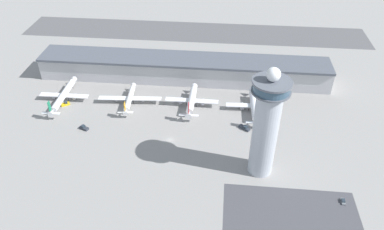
{
  "coord_description": "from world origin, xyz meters",
  "views": [
    {
      "loc": [
        29.38,
        -166.33,
        142.43
      ],
      "look_at": [
        11.55,
        15.79,
        7.59
      ],
      "focal_mm": 35.0,
      "sensor_mm": 36.0,
      "label": 1
    }
  ],
  "objects_px": {
    "airplane_gate_alpha": "(63,95)",
    "service_truck_catering": "(84,128)",
    "service_truck_fuel": "(245,128)",
    "service_truck_baggage": "(65,104)",
    "service_truck_water": "(262,142)",
    "airplane_gate_charlie": "(192,100)",
    "car_maroon_suv": "(343,201)",
    "airplane_gate_bravo": "(130,98)",
    "control_tower": "(266,124)",
    "airplane_gate_delta": "(254,106)"
  },
  "relations": [
    {
      "from": "service_truck_water",
      "to": "control_tower",
      "type": "bearing_deg",
      "value": -97.01
    },
    {
      "from": "service_truck_catering",
      "to": "airplane_gate_charlie",
      "type": "bearing_deg",
      "value": 25.77
    },
    {
      "from": "airplane_gate_delta",
      "to": "service_truck_fuel",
      "type": "relative_size",
      "value": 5.35
    },
    {
      "from": "service_truck_fuel",
      "to": "airplane_gate_alpha",
      "type": "bearing_deg",
      "value": 171.24
    },
    {
      "from": "airplane_gate_alpha",
      "to": "service_truck_water",
      "type": "relative_size",
      "value": 6.54
    },
    {
      "from": "airplane_gate_charlie",
      "to": "car_maroon_suv",
      "type": "height_order",
      "value": "airplane_gate_charlie"
    },
    {
      "from": "service_truck_water",
      "to": "airplane_gate_delta",
      "type": "bearing_deg",
      "value": 96.96
    },
    {
      "from": "airplane_gate_alpha",
      "to": "service_truck_catering",
      "type": "height_order",
      "value": "airplane_gate_alpha"
    },
    {
      "from": "airplane_gate_bravo",
      "to": "service_truck_fuel",
      "type": "relative_size",
      "value": 5.75
    },
    {
      "from": "control_tower",
      "to": "service_truck_water",
      "type": "bearing_deg",
      "value": 82.99
    },
    {
      "from": "airplane_gate_alpha",
      "to": "service_truck_baggage",
      "type": "distance_m",
      "value": 6.31
    },
    {
      "from": "service_truck_baggage",
      "to": "service_truck_water",
      "type": "bearing_deg",
      "value": -11.71
    },
    {
      "from": "airplane_gate_bravo",
      "to": "service_truck_water",
      "type": "distance_m",
      "value": 91.89
    },
    {
      "from": "airplane_gate_alpha",
      "to": "airplane_gate_bravo",
      "type": "distance_m",
      "value": 44.94
    },
    {
      "from": "service_truck_baggage",
      "to": "service_truck_water",
      "type": "relative_size",
      "value": 0.9
    },
    {
      "from": "service_truck_fuel",
      "to": "service_truck_catering",
      "type": "bearing_deg",
      "value": -174.36
    },
    {
      "from": "service_truck_water",
      "to": "service_truck_baggage",
      "type": "bearing_deg",
      "value": 168.29
    },
    {
      "from": "airplane_gate_charlie",
      "to": "service_truck_catering",
      "type": "relative_size",
      "value": 5.66
    },
    {
      "from": "airplane_gate_alpha",
      "to": "airplane_gate_charlie",
      "type": "relative_size",
      "value": 1.21
    },
    {
      "from": "service_truck_fuel",
      "to": "service_truck_water",
      "type": "xyz_separation_m",
      "value": [
        10.12,
        -12.54,
        0.05
      ]
    },
    {
      "from": "car_maroon_suv",
      "to": "airplane_gate_bravo",
      "type": "bearing_deg",
      "value": 149.27
    },
    {
      "from": "airplane_gate_charlie",
      "to": "airplane_gate_delta",
      "type": "xyz_separation_m",
      "value": [
        40.72,
        -1.16,
        -0.57
      ]
    },
    {
      "from": "airplane_gate_delta",
      "to": "service_truck_fuel",
      "type": "xyz_separation_m",
      "value": [
        -6.19,
        -19.67,
        -3.26
      ]
    },
    {
      "from": "airplane_gate_charlie",
      "to": "airplane_gate_delta",
      "type": "bearing_deg",
      "value": -1.63
    },
    {
      "from": "airplane_gate_alpha",
      "to": "service_truck_baggage",
      "type": "relative_size",
      "value": 7.25
    },
    {
      "from": "car_maroon_suv",
      "to": "airplane_gate_charlie",
      "type": "bearing_deg",
      "value": 137.82
    },
    {
      "from": "airplane_gate_alpha",
      "to": "service_truck_catering",
      "type": "xyz_separation_m",
      "value": [
        23.07,
        -28.22,
        -3.69
      ]
    },
    {
      "from": "control_tower",
      "to": "airplane_gate_alpha",
      "type": "height_order",
      "value": "control_tower"
    },
    {
      "from": "airplane_gate_delta",
      "to": "service_truck_water",
      "type": "xyz_separation_m",
      "value": [
        3.93,
        -32.21,
        -3.21
      ]
    },
    {
      "from": "control_tower",
      "to": "airplane_gate_bravo",
      "type": "bearing_deg",
      "value": 146.82
    },
    {
      "from": "airplane_gate_bravo",
      "to": "service_truck_fuel",
      "type": "distance_m",
      "value": 78.43
    },
    {
      "from": "airplane_gate_bravo",
      "to": "airplane_gate_delta",
      "type": "height_order",
      "value": "airplane_gate_delta"
    },
    {
      "from": "airplane_gate_alpha",
      "to": "service_truck_catering",
      "type": "bearing_deg",
      "value": -50.74
    },
    {
      "from": "airplane_gate_bravo",
      "to": "airplane_gate_alpha",
      "type": "bearing_deg",
      "value": -178.3
    },
    {
      "from": "airplane_gate_charlie",
      "to": "airplane_gate_delta",
      "type": "height_order",
      "value": "airplane_gate_charlie"
    },
    {
      "from": "airplane_gate_charlie",
      "to": "service_truck_water",
      "type": "relative_size",
      "value": 5.42
    },
    {
      "from": "service_truck_water",
      "to": "car_maroon_suv",
      "type": "distance_m",
      "value": 54.79
    },
    {
      "from": "service_truck_catering",
      "to": "control_tower",
      "type": "bearing_deg",
      "value": -13.31
    },
    {
      "from": "service_truck_catering",
      "to": "service_truck_baggage",
      "type": "relative_size",
      "value": 1.06
    },
    {
      "from": "service_truck_baggage",
      "to": "car_maroon_suv",
      "type": "bearing_deg",
      "value": -22.1
    },
    {
      "from": "car_maroon_suv",
      "to": "service_truck_fuel",
      "type": "bearing_deg",
      "value": 131.54
    },
    {
      "from": "airplane_gate_alpha",
      "to": "service_truck_fuel",
      "type": "distance_m",
      "value": 122.17
    },
    {
      "from": "airplane_gate_charlie",
      "to": "service_truck_water",
      "type": "height_order",
      "value": "airplane_gate_charlie"
    },
    {
      "from": "service_truck_fuel",
      "to": "airplane_gate_charlie",
      "type": "bearing_deg",
      "value": 148.9
    },
    {
      "from": "control_tower",
      "to": "airplane_gate_charlie",
      "type": "distance_m",
      "value": 74.1
    },
    {
      "from": "airplane_gate_delta",
      "to": "service_truck_catering",
      "type": "height_order",
      "value": "airplane_gate_delta"
    },
    {
      "from": "airplane_gate_charlie",
      "to": "service_truck_catering",
      "type": "distance_m",
      "value": 70.17
    },
    {
      "from": "service_truck_catering",
      "to": "airplane_gate_alpha",
      "type": "bearing_deg",
      "value": 129.26
    },
    {
      "from": "airplane_gate_charlie",
      "to": "service_truck_fuel",
      "type": "bearing_deg",
      "value": -31.1
    },
    {
      "from": "service_truck_baggage",
      "to": "service_truck_catering",
      "type": "bearing_deg",
      "value": -48.95
    }
  ]
}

